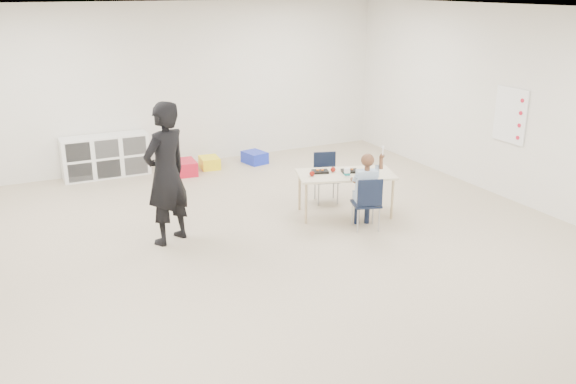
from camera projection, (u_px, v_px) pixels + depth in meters
name	position (u px, v px, depth m)	size (l,w,h in m)	color
room	(282.00, 145.00, 6.64)	(9.00, 9.02, 2.80)	#B9A88E
table	(345.00, 194.00, 8.45)	(1.45, 1.03, 0.60)	beige
chair_near	(366.00, 203.00, 7.94)	(0.35, 0.33, 0.72)	black
chair_far	(326.00, 178.00, 8.92)	(0.35, 0.33, 0.72)	black
child	(367.00, 187.00, 7.87)	(0.48, 0.48, 1.14)	#B4D1F3
lunch_tray_near	(350.00, 171.00, 8.40)	(0.22, 0.16, 0.03)	black
lunch_tray_far	(320.00, 172.00, 8.38)	(0.22, 0.16, 0.03)	black
milk_carton	(347.00, 172.00, 8.23)	(0.07, 0.07, 0.10)	white
bread_roll	(370.00, 172.00, 8.29)	(0.09, 0.09, 0.07)	tan
apple_near	(333.00, 169.00, 8.40)	(0.07, 0.07, 0.07)	maroon
apple_far	(312.00, 174.00, 8.21)	(0.07, 0.07, 0.07)	maroon
cubby_shelf	(106.00, 156.00, 10.11)	(1.40, 0.40, 0.70)	white
rules_poster	(510.00, 115.00, 8.86)	(0.02, 0.60, 0.80)	white
adult	(166.00, 174.00, 7.37)	(0.65, 0.42, 1.77)	black
bin_red	(184.00, 167.00, 10.30)	(0.38, 0.49, 0.24)	red
bin_yellow	(210.00, 163.00, 10.65)	(0.31, 0.40, 0.20)	yellow
bin_blue	(255.00, 157.00, 10.95)	(0.33, 0.42, 0.21)	#192CBF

